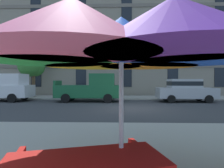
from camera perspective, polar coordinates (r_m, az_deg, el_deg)
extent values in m
plane|color=#38383A|center=(11.65, 6.25, -7.16)|extent=(120.00, 120.00, 0.00)
cube|color=#9E998E|center=(18.39, 4.61, -4.00)|extent=(56.00, 3.60, 0.12)
cube|color=gray|center=(27.68, 3.77, 17.64)|extent=(43.73, 12.00, 19.20)
cube|color=#6B6056|center=(20.54, 4.33, 5.29)|extent=(42.85, 0.08, 0.36)
cube|color=#6B6056|center=(21.03, 4.34, 14.02)|extent=(42.85, 0.08, 0.36)
cube|color=#6B6056|center=(21.97, 4.35, 22.17)|extent=(42.85, 0.08, 0.36)
cube|color=black|center=(23.81, -21.63, 21.43)|extent=(1.10, 0.06, 18.00)
cube|color=black|center=(22.46, -9.20, 22.77)|extent=(1.10, 0.06, 18.00)
cube|color=black|center=(22.13, 4.35, 23.13)|extent=(1.10, 0.06, 18.00)
cube|color=black|center=(22.85, 17.63, 22.35)|extent=(1.10, 0.06, 18.00)
cube|color=black|center=(24.53, 29.39, 20.74)|extent=(1.10, 0.06, 18.00)
cube|color=silver|center=(17.40, -27.31, 1.19)|extent=(1.90, 1.75, 0.90)
cylinder|color=black|center=(16.39, -27.42, -3.72)|extent=(0.68, 0.22, 0.68)
cylinder|color=black|center=(18.06, -24.48, -3.28)|extent=(0.68, 0.22, 0.68)
cube|color=#195933|center=(15.40, -6.94, -2.12)|extent=(5.10, 1.90, 0.96)
cube|color=#195933|center=(15.25, -2.86, 1.35)|extent=(1.90, 1.75, 0.90)
cube|color=#195933|center=(15.94, -15.75, 0.32)|extent=(0.16, 1.75, 0.36)
cylinder|color=black|center=(14.84, -13.56, -4.12)|extent=(0.68, 0.22, 0.68)
cylinder|color=black|center=(16.67, -11.82, -3.56)|extent=(0.68, 0.22, 0.68)
cylinder|color=black|center=(14.33, -1.24, -4.27)|extent=(0.68, 0.22, 0.68)
cylinder|color=black|center=(16.22, -0.88, -3.66)|extent=(0.68, 0.22, 0.68)
cube|color=#A8AAB2|center=(16.12, 20.99, -2.47)|extent=(4.40, 1.76, 0.80)
cube|color=#A8AAB2|center=(16.05, 20.50, 0.16)|extent=(2.30, 1.55, 0.68)
cube|color=black|center=(16.05, 20.50, 0.16)|extent=(2.32, 1.57, 0.32)
cylinder|color=black|center=(17.45, 24.27, -3.55)|extent=(0.60, 0.22, 0.60)
cylinder|color=black|center=(15.85, 26.70, -4.02)|extent=(0.60, 0.22, 0.60)
cylinder|color=black|center=(16.61, 15.52, -3.73)|extent=(0.60, 0.22, 0.60)
cylinder|color=black|center=(14.91, 17.12, -4.26)|extent=(0.60, 0.22, 0.60)
cylinder|color=brown|center=(20.27, -22.18, -0.20)|extent=(0.34, 0.34, 2.52)
sphere|color=#387F33|center=(20.48, -22.96, 6.49)|extent=(1.91, 1.91, 1.91)
sphere|color=#387F33|center=(20.22, -23.20, 5.07)|extent=(2.17, 2.17, 2.17)
sphere|color=#387F33|center=(20.58, -21.97, 4.96)|extent=(2.10, 2.10, 2.10)
sphere|color=#387F33|center=(20.16, -21.60, 6.23)|extent=(1.54, 1.54, 1.54)
cylinder|color=silver|center=(2.54, 2.75, -9.16)|extent=(0.06, 0.06, 2.39)
cone|color=blue|center=(2.72, 22.65, 11.34)|extent=(1.59, 1.59, 0.51)
cone|color=orange|center=(3.36, 10.40, 9.38)|extent=(1.59, 1.59, 0.51)
cone|color=yellow|center=(3.35, -5.36, 9.42)|extent=(1.59, 1.59, 0.51)
cone|color=green|center=(2.69, -17.35, 11.48)|extent=(1.59, 1.59, 0.51)
cone|color=#E5668C|center=(1.83, -11.77, 16.58)|extent=(1.59, 1.59, 0.51)
cone|color=#662D9E|center=(1.85, 17.98, 16.38)|extent=(1.59, 1.59, 0.51)
cone|color=blue|center=(2.56, 2.76, 13.00)|extent=(1.52, 1.52, 0.59)
cube|color=red|center=(2.35, -7.94, -21.61)|extent=(1.95, 1.25, 0.06)
cube|color=red|center=(3.03, -9.21, -22.38)|extent=(1.81, 0.75, 0.05)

